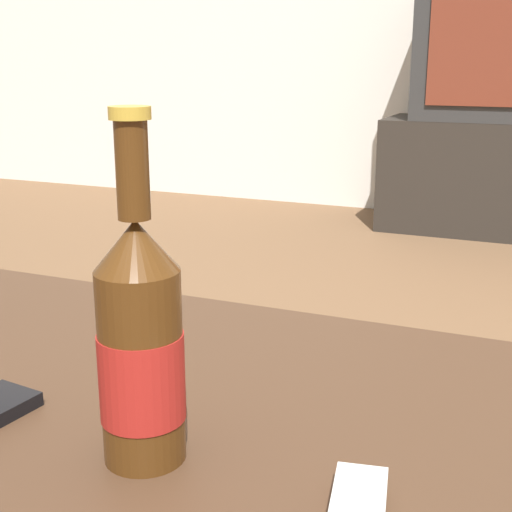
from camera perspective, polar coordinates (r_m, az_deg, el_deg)
coffee_table at (r=0.72m, az=-11.55°, el=-17.43°), size 1.09×0.74×0.41m
tv_stand at (r=3.27m, az=19.30°, el=5.98°), size 1.03×0.44×0.48m
beer_bottle at (r=0.60m, az=-9.22°, el=-7.04°), size 0.07×0.07×0.30m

